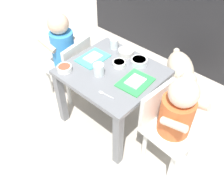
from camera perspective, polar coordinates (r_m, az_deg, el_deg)
ground_plane at (r=1.80m, az=0.00°, el=-6.67°), size 7.00×7.00×0.00m
kitchen_cabinet_back at (r=2.26m, az=19.48°, el=17.54°), size 2.03×0.38×0.96m
dining_table at (r=1.54m, az=0.00°, el=1.99°), size 0.56×0.51×0.44m
seated_child_left at (r=1.78m, az=-10.91°, el=9.18°), size 0.31×0.31×0.66m
seated_child_right at (r=1.35m, az=14.25°, el=-5.14°), size 0.30×0.30×0.63m
dog at (r=1.93m, az=15.49°, el=4.38°), size 0.38×0.39×0.32m
food_tray_left at (r=1.59m, az=-4.39°, el=7.21°), size 0.15×0.20×0.02m
food_tray_right at (r=1.41m, az=5.36°, el=1.72°), size 0.16×0.20×0.02m
water_cup_left at (r=1.45m, az=-3.05°, el=4.43°), size 0.06×0.06×0.07m
water_cup_right at (r=1.67m, az=0.49°, el=10.34°), size 0.06×0.06×0.07m
cereal_bowl_right_side at (r=1.52m, az=1.54°, el=5.98°), size 0.08×0.08×0.03m
veggie_bowl_near at (r=1.51m, az=-10.80°, el=4.78°), size 0.09×0.09×0.03m
cereal_bowl_left_side at (r=1.54m, az=6.19°, el=6.40°), size 0.10×0.10×0.04m
veggie_bowl_far at (r=1.61m, az=3.25°, el=8.53°), size 0.10×0.10×0.04m
spoon_by_left_tray at (r=1.34m, az=-1.68°, el=-1.06°), size 0.10×0.02×0.01m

